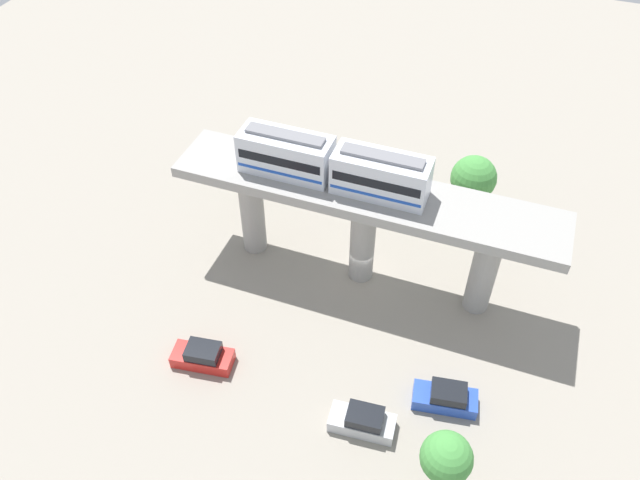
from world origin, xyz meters
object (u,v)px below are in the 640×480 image
train (333,164)px  parked_car_red (203,356)px  parked_car_blue (446,398)px  tree_far_corner (446,458)px  tree_mid_lot (474,178)px  tree_near_viaduct (259,151)px  parked_car_silver (363,421)px

train → parked_car_red: (11.77, -5.23, -9.54)m
parked_car_blue → tree_far_corner: 6.72m
tree_mid_lot → tree_far_corner: bearing=7.0°
train → tree_mid_lot: bearing=137.4°
parked_car_red → tree_far_corner: tree_far_corner is taller
parked_car_red → tree_far_corner: (3.21, 17.30, 3.23)m
train → parked_car_red: train is taller
tree_mid_lot → parked_car_blue: bearing=6.7°
tree_near_viaduct → parked_car_blue: bearing=50.6°
tree_mid_lot → tree_far_corner: tree_mid_lot is taller
tree_mid_lot → tree_near_viaduct: bearing=-84.6°
train → parked_car_blue: (9.16, 11.24, -9.54)m
parked_car_silver → tree_near_viaduct: tree_near_viaduct is taller
train → parked_car_silver: size_ratio=3.12×
parked_car_silver → parked_car_blue: bearing=122.2°
parked_car_red → tree_far_corner: 17.89m
train → parked_car_blue: 17.35m
tree_near_viaduct → parked_car_red: bearing=12.6°
parked_car_red → tree_far_corner: size_ratio=0.80×
parked_car_blue → parked_car_red: bearing=-90.2°
train → tree_mid_lot: size_ratio=2.25×
parked_car_red → parked_car_silver: bearing=77.2°
tree_near_viaduct → tree_mid_lot: 18.78m
parked_car_silver → tree_near_viaduct: bearing=-147.0°
parked_car_silver → parked_car_red: same height
train → tree_near_viaduct: size_ratio=2.89×
tree_near_viaduct → tree_far_corner: bearing=43.4°
parked_car_blue → tree_mid_lot: 19.37m
parked_car_blue → tree_mid_lot: tree_mid_lot is taller
parked_car_silver → tree_near_viaduct: size_ratio=0.93×
train → tree_near_viaduct: 14.38m
train → tree_near_viaduct: (-8.01, -9.67, -7.00)m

